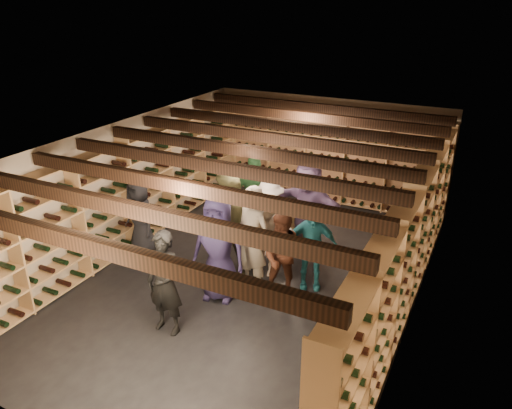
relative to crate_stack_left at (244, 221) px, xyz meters
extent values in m
plane|color=black|center=(0.80, -1.30, -0.34)|extent=(8.00, 8.00, 0.00)
cube|color=#B8A68F|center=(0.80, 2.70, 0.86)|extent=(5.50, 0.02, 2.40)
cube|color=#B8A68F|center=(0.80, -5.30, 0.86)|extent=(5.50, 0.02, 2.40)
cube|color=#B8A68F|center=(-1.95, -1.30, 0.86)|extent=(0.02, 8.00, 2.40)
cube|color=#B8A68F|center=(3.55, -1.30, 0.86)|extent=(0.02, 8.00, 2.40)
cube|color=beige|center=(0.80, -1.30, 2.06)|extent=(5.50, 8.00, 0.01)
cube|color=black|center=(0.80, -4.80, 1.92)|extent=(5.40, 0.12, 0.18)
cube|color=black|center=(0.80, -3.92, 1.92)|extent=(5.40, 0.12, 0.18)
cube|color=black|center=(0.80, -3.05, 1.92)|extent=(5.40, 0.12, 0.18)
cube|color=black|center=(0.80, -2.17, 1.92)|extent=(5.40, 0.12, 0.18)
cube|color=black|center=(0.80, -1.30, 1.92)|extent=(5.40, 0.12, 0.18)
cube|color=black|center=(0.80, -0.43, 1.92)|extent=(5.40, 0.12, 0.18)
cube|color=black|center=(0.80, 0.45, 1.92)|extent=(5.40, 0.12, 0.18)
cube|color=black|center=(0.80, 1.32, 1.92)|extent=(5.40, 0.12, 0.18)
cube|color=black|center=(0.80, 2.20, 1.92)|extent=(5.40, 0.12, 0.18)
cube|color=tan|center=(-1.77, -1.30, 0.73)|extent=(0.32, 7.50, 2.15)
cube|color=tan|center=(3.37, -1.30, 0.73)|extent=(0.32, 7.50, 2.15)
cube|color=tan|center=(0.80, 2.53, 0.73)|extent=(4.70, 0.30, 2.15)
cube|color=tan|center=(0.00, 0.00, -0.25)|extent=(0.59, 0.49, 0.17)
cube|color=tan|center=(0.00, 0.00, -0.08)|extent=(0.59, 0.49, 0.17)
cube|color=tan|center=(0.00, 0.00, 0.09)|extent=(0.59, 0.49, 0.17)
cube|color=tan|center=(0.00, 0.00, 0.26)|extent=(0.59, 0.49, 0.17)
cube|color=tan|center=(0.87, 0.37, -0.25)|extent=(0.53, 0.39, 0.17)
cube|color=tan|center=(0.87, 0.37, -0.08)|extent=(0.53, 0.39, 0.17)
cube|color=tan|center=(0.87, 0.37, 0.09)|extent=(0.53, 0.39, 0.17)
cube|color=tan|center=(0.87, 0.37, 0.26)|extent=(0.53, 0.39, 0.17)
cube|color=tan|center=(1.10, 0.00, -0.25)|extent=(0.57, 0.46, 0.17)
imported|color=black|center=(-1.38, -1.47, 0.40)|extent=(0.83, 0.65, 1.49)
imported|color=black|center=(0.44, -3.18, 0.45)|extent=(0.59, 0.39, 1.59)
imported|color=brown|center=(0.55, -1.46, 0.62)|extent=(0.95, 0.75, 1.91)
imported|color=#C3AC94|center=(1.03, -1.13, 0.42)|extent=(1.10, 0.81, 1.51)
imported|color=#216E80|center=(1.85, -1.16, 0.41)|extent=(0.95, 0.69, 1.50)
imported|color=#241E43|center=(0.66, -2.08, 0.54)|extent=(0.94, 0.70, 1.75)
imported|color=gray|center=(1.05, -1.69, 0.57)|extent=(0.77, 0.62, 1.82)
imported|color=#412015|center=(1.60, -1.65, 0.41)|extent=(0.86, 0.75, 1.50)
imported|color=#B2A9A4|center=(0.79, -0.49, 0.41)|extent=(0.99, 0.59, 1.50)
imported|color=#25522B|center=(0.31, -0.18, 0.56)|extent=(1.14, 0.74, 1.81)
imported|color=slate|center=(1.34, 0.00, 0.57)|extent=(1.75, 0.79, 1.82)
camera|label=1|loc=(4.27, -7.98, 4.24)|focal=35.00mm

